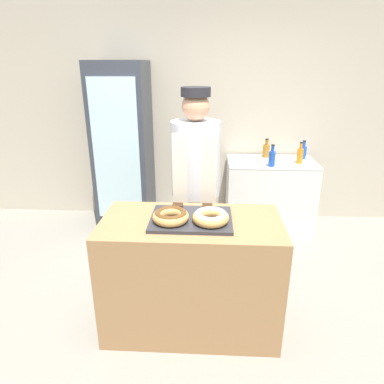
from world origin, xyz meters
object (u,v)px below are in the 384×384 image
(brownie_back_left, at_px, (178,206))
(bottle_blue_b, at_px, (303,152))
(serving_tray, at_px, (191,219))
(donut_light_glaze, at_px, (211,217))
(brownie_back_right, at_px, (207,207))
(beverage_fridge, at_px, (123,148))
(bottle_amber, at_px, (266,150))
(donut_chocolate_glaze, at_px, (171,216))
(baker_person, at_px, (195,186))
(chest_freezer, at_px, (269,194))
(bottle_blue, at_px, (272,158))
(bottle_orange, at_px, (300,155))

(brownie_back_left, height_order, bottle_blue_b, bottle_blue_b)
(serving_tray, xyz_separation_m, donut_light_glaze, (0.14, -0.07, 0.05))
(donut_light_glaze, relative_size, bottle_blue_b, 1.12)
(brownie_back_left, relative_size, brownie_back_right, 1.00)
(beverage_fridge, xyz_separation_m, bottle_amber, (1.72, 0.18, -0.04))
(donut_chocolate_glaze, distance_m, baker_person, 0.72)
(brownie_back_right, xyz_separation_m, chest_freezer, (0.74, 1.60, -0.50))
(serving_tray, distance_m, donut_light_glaze, 0.16)
(donut_chocolate_glaze, bearing_deg, beverage_fridge, 113.01)
(serving_tray, bearing_deg, brownie_back_left, 124.81)
(brownie_back_left, relative_size, chest_freezer, 0.07)
(beverage_fridge, bearing_deg, donut_light_glaze, -60.08)
(baker_person, height_order, bottle_blue, baker_person)
(baker_person, relative_size, bottle_orange, 7.07)
(bottle_blue_b, bearing_deg, bottle_orange, -113.26)
(brownie_back_left, xyz_separation_m, bottle_amber, (0.92, 1.78, 0.01))
(serving_tray, height_order, bottle_blue, bottle_blue)
(donut_chocolate_glaze, xyz_separation_m, bottle_orange, (1.29, 1.74, -0.01))
(bottle_blue, bearing_deg, beverage_fridge, 172.78)
(chest_freezer, distance_m, bottle_orange, 0.61)
(baker_person, xyz_separation_m, beverage_fridge, (-0.91, 1.12, 0.06))
(donut_chocolate_glaze, bearing_deg, baker_person, 79.26)
(baker_person, bearing_deg, bottle_amber, 58.00)
(brownie_back_left, distance_m, bottle_amber, 2.00)
(donut_chocolate_glaze, relative_size, baker_person, 0.14)
(chest_freezer, relative_size, bottle_blue, 4.11)
(brownie_back_left, bearing_deg, chest_freezer, 58.88)
(baker_person, xyz_separation_m, bottle_blue, (0.82, 0.90, 0.03))
(donut_chocolate_glaze, bearing_deg, bottle_blue, 59.38)
(brownie_back_right, distance_m, bottle_orange, 1.84)
(brownie_back_left, height_order, chest_freezer, brownie_back_left)
(bottle_amber, bearing_deg, brownie_back_left, -117.39)
(beverage_fridge, distance_m, bottle_orange, 2.07)
(brownie_back_left, bearing_deg, serving_tray, -55.19)
(baker_person, relative_size, chest_freezer, 1.72)
(serving_tray, xyz_separation_m, beverage_fridge, (-0.91, 1.75, 0.08))
(donut_light_glaze, height_order, bottle_blue_b, bottle_blue_b)
(serving_tray, distance_m, bottle_orange, 2.04)
(serving_tray, relative_size, chest_freezer, 0.56)
(donut_chocolate_glaze, xyz_separation_m, donut_light_glaze, (0.27, 0.00, 0.00))
(beverage_fridge, bearing_deg, bottle_amber, 6.10)
(brownie_back_right, bearing_deg, bottle_blue_b, 56.75)
(donut_light_glaze, distance_m, baker_person, 0.72)
(serving_tray, bearing_deg, donut_light_glaze, -26.34)
(chest_freezer, bearing_deg, bottle_amber, 104.39)
(beverage_fridge, relative_size, bottle_blue, 7.88)
(donut_light_glaze, relative_size, baker_person, 0.14)
(brownie_back_right, height_order, bottle_blue, bottle_blue)
(donut_light_glaze, height_order, bottle_amber, bottle_amber)
(donut_light_glaze, distance_m, beverage_fridge, 2.10)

